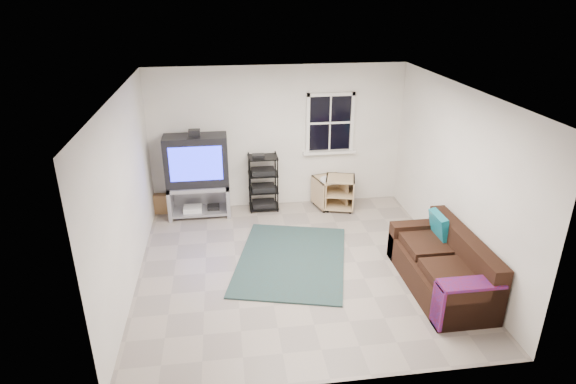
{
  "coord_description": "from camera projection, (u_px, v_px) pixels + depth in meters",
  "views": [
    {
      "loc": [
        -0.98,
        -6.05,
        3.83
      ],
      "look_at": [
        -0.08,
        0.4,
        1.04
      ],
      "focal_mm": 30.0,
      "sensor_mm": 36.0,
      "label": 1
    }
  ],
  "objects": [
    {
      "name": "side_table_right",
      "position": [
        329.0,
        189.0,
        8.98
      ],
      "size": [
        0.63,
        0.63,
        0.6
      ],
      "rotation": [
        0.0,
        0.0,
        0.25
      ],
      "color": "tan",
      "rests_on": "ground"
    },
    {
      "name": "sofa",
      "position": [
        443.0,
        268.0,
        6.55
      ],
      "size": [
        0.84,
        1.89,
        0.87
      ],
      "color": "black",
      "rests_on": "ground"
    },
    {
      "name": "paper_bag",
      "position": [
        161.0,
        204.0,
        8.77
      ],
      "size": [
        0.26,
        0.18,
        0.36
      ],
      "primitive_type": "cube",
      "rotation": [
        0.0,
        0.0,
        -0.09
      ],
      "color": "#A37549",
      "rests_on": "ground"
    },
    {
      "name": "av_rack",
      "position": [
        263.0,
        186.0,
        8.82
      ],
      "size": [
        0.53,
        0.39,
        1.06
      ],
      "color": "black",
      "rests_on": "ground"
    },
    {
      "name": "side_table_left",
      "position": [
        340.0,
        191.0,
        8.93
      ],
      "size": [
        0.64,
        0.64,
        0.61
      ],
      "rotation": [
        0.0,
        0.0,
        -0.26
      ],
      "color": "tan",
      "rests_on": "ground"
    },
    {
      "name": "room",
      "position": [
        330.0,
        127.0,
        8.74
      ],
      "size": [
        4.6,
        4.62,
        4.6
      ],
      "color": "gray",
      "rests_on": "ground"
    },
    {
      "name": "tv_unit",
      "position": [
        197.0,
        169.0,
        8.43
      ],
      "size": [
        1.09,
        0.54,
        1.6
      ],
      "color": "#94949B",
      "rests_on": "ground"
    },
    {
      "name": "shag_rug",
      "position": [
        292.0,
        260.0,
        7.29
      ],
      "size": [
        2.07,
        2.49,
        0.03
      ],
      "primitive_type": "cube",
      "rotation": [
        0.0,
        0.0,
        -0.26
      ],
      "color": "#312115",
      "rests_on": "ground"
    }
  ]
}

